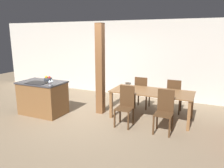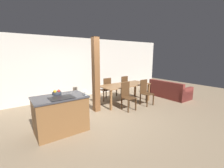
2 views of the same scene
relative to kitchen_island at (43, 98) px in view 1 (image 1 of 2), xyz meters
The scene contains 12 objects.
ground_plane 1.44m from the kitchen_island, 11.18° to the left, with size 16.00×16.00×0.00m, color #847056.
wall_back 3.28m from the kitchen_island, 64.90° to the left, with size 11.20×0.08×2.70m.
kitchen_island is the anchor object (origin of this frame).
fruit_bowl 0.57m from the kitchen_island, 88.05° to the left, with size 0.23×0.23×0.12m.
wine_glass_near 0.88m from the kitchen_island, 30.35° to the right, with size 0.07×0.07×0.16m.
wine_glass_middle 0.85m from the kitchen_island, 23.36° to the right, with size 0.07×0.07×0.16m.
dining_table 3.04m from the kitchen_island, 17.05° to the left, with size 2.12×0.94×0.76m.
dining_chair_near_left 2.43m from the kitchen_island, ahead, with size 0.40×0.40×0.99m.
dining_chair_near_right 3.38m from the kitchen_island, ahead, with size 0.40×0.40×0.99m.
dining_chair_far_left 2.89m from the kitchen_island, 33.12° to the left, with size 0.40×0.40×0.99m.
dining_chair_far_right 3.73m from the kitchen_island, 25.09° to the left, with size 0.40×0.40×0.99m.
timber_post 1.81m from the kitchen_island, 26.62° to the left, with size 0.20×0.20×2.52m.
Camera 1 is at (2.89, -4.86, 2.22)m, focal length 35.00 mm.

